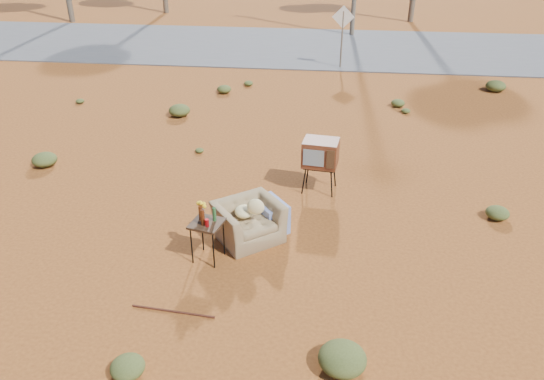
# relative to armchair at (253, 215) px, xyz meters

# --- Properties ---
(ground) EXTENTS (140.00, 140.00, 0.00)m
(ground) POSITION_rel_armchair_xyz_m (0.04, -0.65, -0.44)
(ground) COLOR #94521D
(ground) RESTS_ON ground
(highway) EXTENTS (140.00, 7.00, 0.04)m
(highway) POSITION_rel_armchair_xyz_m (0.04, 14.35, -0.42)
(highway) COLOR #565659
(highway) RESTS_ON ground
(armchair) EXTENTS (1.38, 1.42, 0.95)m
(armchair) POSITION_rel_armchair_xyz_m (0.00, 0.00, 0.00)
(armchair) COLOR olive
(armchair) RESTS_ON ground
(tv_unit) EXTENTS (0.76, 0.65, 1.13)m
(tv_unit) POSITION_rel_armchair_xyz_m (1.12, 1.90, 0.39)
(tv_unit) COLOR black
(tv_unit) RESTS_ON ground
(side_table) EXTENTS (0.60, 0.60, 1.01)m
(side_table) POSITION_rel_armchair_xyz_m (-0.67, -0.72, 0.30)
(side_table) COLOR #342413
(side_table) RESTS_ON ground
(rusty_bar) EXTENTS (1.28, 0.15, 0.03)m
(rusty_bar) POSITION_rel_armchair_xyz_m (-0.88, -2.14, -0.43)
(rusty_bar) COLOR #4E1E14
(rusty_bar) RESTS_ON ground
(road_sign) EXTENTS (0.78, 0.06, 2.19)m
(road_sign) POSITION_rel_armchair_xyz_m (1.54, 11.35, 1.06)
(road_sign) COLOR brown
(road_sign) RESTS_ON ground
(scrub_patch) EXTENTS (17.49, 8.07, 0.33)m
(scrub_patch) POSITION_rel_armchair_xyz_m (-0.79, 3.76, -0.30)
(scrub_patch) COLOR #495525
(scrub_patch) RESTS_ON ground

